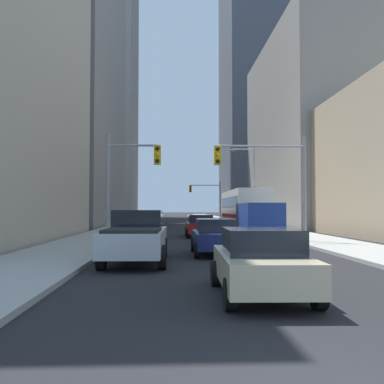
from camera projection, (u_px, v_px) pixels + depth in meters
sidewalk_left at (133, 224)px, 53.04m from camera, size 3.72×160.00×0.15m
sidewalk_right at (241, 223)px, 53.70m from camera, size 3.72×160.00×0.15m
city_bus at (244, 209)px, 35.71m from camera, size 2.68×11.54×3.40m
pickup_truck_silver at (136, 237)px, 15.67m from camera, size 2.20×5.45×1.90m
cargo_van_blue at (259, 220)px, 25.14m from camera, size 2.16×5.27×2.26m
sedan_beige at (260, 262)px, 9.65m from camera, size 1.95×4.26×1.52m
sedan_navy at (216, 236)px, 18.35m from camera, size 1.95×4.21×1.52m
sedan_red at (200, 226)px, 29.56m from camera, size 1.95×4.23×1.52m
traffic_signal_near_left at (131, 171)px, 23.52m from camera, size 2.94×0.44×6.00m
traffic_signal_near_right at (265, 170)px, 23.89m from camera, size 5.13×0.44×6.00m
traffic_signal_far_right at (207, 194)px, 64.57m from camera, size 4.75×0.44×6.00m
street_lamp_right at (250, 180)px, 38.97m from camera, size 2.31×0.32×7.50m
building_left_mid_office at (33, 76)px, 50.61m from camera, size 18.74×25.52×34.89m
building_left_far_tower at (95, 56)px, 91.11m from camera, size 16.72×19.10×67.83m
building_right_mid_block at (341, 134)px, 49.94m from camera, size 17.23×25.31×21.15m
building_right_far_highrise at (285, 55)px, 91.93m from camera, size 25.70×22.25×68.95m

